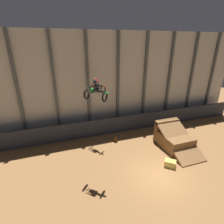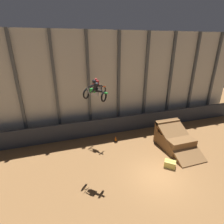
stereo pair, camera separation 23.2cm
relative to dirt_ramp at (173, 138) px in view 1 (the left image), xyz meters
The scene contains 9 objects.
ground_plane 5.15m from the dirt_ramp, 138.17° to the right, with size 60.00×60.00×0.00m, color olive.
arena_back_wall 8.37m from the dirt_ramp, 122.84° to the left, with size 32.00×0.40×10.88m.
lower_barrier 5.85m from the dirt_ramp, 130.35° to the left, with size 31.36×0.20×1.89m.
dirt_ramp is the anchor object (origin of this frame).
rider_bike_left_air 9.94m from the dirt_ramp, behind, with size 1.60×1.58×1.45m.
rider_bike_right_air 9.03m from the dirt_ramp, 153.91° to the left, with size 1.55×1.72×1.55m.
traffic_cone_near_ramp 5.81m from the dirt_ramp, 152.78° to the left, with size 0.36×0.36×0.58m.
traffic_cone_arena_edge 2.68m from the dirt_ramp, 39.76° to the left, with size 0.36×0.36×0.58m.
hay_bale_trackside 3.49m from the dirt_ramp, 129.61° to the right, with size 1.07×1.05×0.57m.
Camera 1 is at (-6.88, -8.99, 9.69)m, focal length 28.00 mm.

